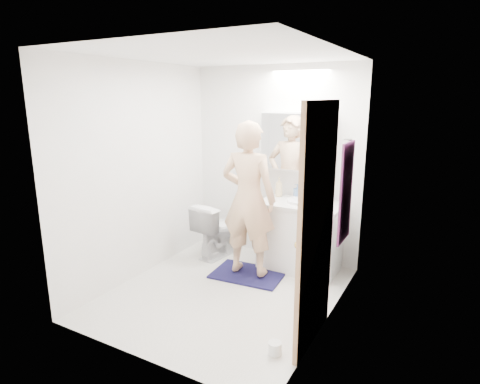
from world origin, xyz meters
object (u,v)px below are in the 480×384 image
Objects in this scene: medicine_cabinet at (296,142)px; toilet at (218,229)px; vanity_cabinet at (300,238)px; soap_bottle_a at (279,187)px; person at (248,199)px; toothbrush_cup at (325,198)px; soap_bottle_b at (297,191)px; toilet_paper_roll at (275,348)px.

medicine_cabinet reaches higher than toilet.
vanity_cabinet is 0.67m from soap_bottle_a.
person is at bearing -112.32° from medicine_cabinet.
soap_bottle_b is at bearing 176.75° from toothbrush_cup.
toothbrush_cup is (0.68, 0.63, -0.05)m from person.
medicine_cabinet is 8.00× the size of toilet_paper_roll.
person is 0.63m from soap_bottle_a.
medicine_cabinet is at bearing -152.43° from toilet.
vanity_cabinet is at bearing -50.72° from medicine_cabinet.
soap_bottle_a is at bearing 156.85° from vanity_cabinet.
soap_bottle_a is 2.25× the size of toothbrush_cup.
vanity_cabinet is 1.73m from toilet_paper_roll.
medicine_cabinet is 3.68× the size of soap_bottle_a.
toothbrush_cup is (1.30, 0.28, 0.51)m from toilet.
toilet_paper_roll is at bearing 141.78° from toilet.
medicine_cabinet is 0.51× the size of person.
toilet_paper_roll is (1.49, -1.53, -0.31)m from toilet.
vanity_cabinet is 0.84m from person.
vanity_cabinet is 1.02× the size of medicine_cabinet.
toilet is at bearing -168.08° from toothbrush_cup.
soap_bottle_b reaches higher than vanity_cabinet.
vanity_cabinet is at bearing -166.16° from toilet.
vanity_cabinet is 0.52× the size of person.
person is 0.73m from soap_bottle_b.
vanity_cabinet is at bearing -23.15° from soap_bottle_a.
medicine_cabinet is 0.59m from soap_bottle_a.
toothbrush_cup is at bearing 95.78° from toilet_paper_roll.
medicine_cabinet is at bearing 149.45° from soap_bottle_b.
soap_bottle_a is 2.17× the size of toilet_paper_roll.
soap_bottle_a reaches higher than toothbrush_cup.
medicine_cabinet is 5.11× the size of soap_bottle_b.
toothbrush_cup is at bearing -7.08° from medicine_cabinet.
person is at bearing -99.14° from soap_bottle_a.
toilet_paper_roll is at bearing -72.52° from medicine_cabinet.
vanity_cabinet reaches higher than toilet_paper_roll.
soap_bottle_b is 0.35m from toothbrush_cup.
person is at bearing -137.29° from toothbrush_cup.
toilet is 2.97× the size of soap_bottle_a.
toothbrush_cup is at bearing -160.37° from toilet.
toothbrush_cup is 0.97× the size of toilet_paper_roll.
vanity_cabinet is 3.77× the size of soap_bottle_a.
soap_bottle_a is (0.72, 0.27, 0.58)m from toilet.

